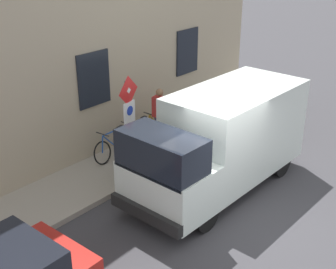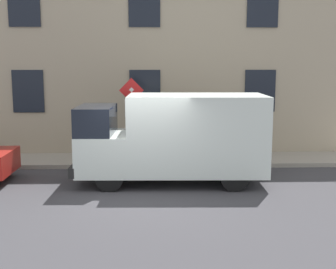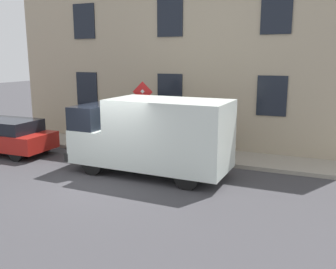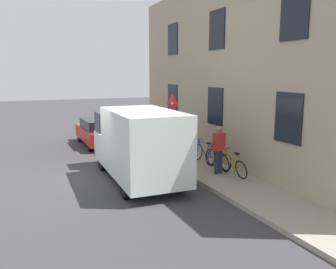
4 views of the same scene
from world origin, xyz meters
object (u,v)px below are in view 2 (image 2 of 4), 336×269
(pedestrian, at_px, (195,131))
(sign_post_stacked, at_px, (132,109))
(litter_bin, at_px, (139,149))
(delivery_van, at_px, (175,136))
(bicycle_purple, at_px, (177,145))
(bicycle_orange, at_px, (205,145))
(bicycle_blue, at_px, (150,145))

(pedestrian, bearing_deg, sign_post_stacked, -172.36)
(litter_bin, bearing_deg, sign_post_stacked, 123.99)
(delivery_van, bearing_deg, bicycle_purple, -92.57)
(sign_post_stacked, distance_m, pedestrian, 2.43)
(delivery_van, relative_size, bicycle_orange, 3.14)
(bicycle_purple, height_order, litter_bin, litter_bin)
(sign_post_stacked, xyz_separation_m, bicycle_purple, (1.17, -1.53, -1.41))
(bicycle_blue, height_order, litter_bin, litter_bin)
(pedestrian, relative_size, litter_bin, 1.91)
(pedestrian, bearing_deg, bicycle_orange, 27.85)
(bicycle_blue, height_order, pedestrian, pedestrian)
(bicycle_blue, bearing_deg, bicycle_purple, 174.90)
(bicycle_blue, distance_m, pedestrian, 1.69)
(sign_post_stacked, height_order, bicycle_orange, sign_post_stacked)
(delivery_van, bearing_deg, bicycle_blue, -74.83)
(delivery_van, distance_m, litter_bin, 2.45)
(bicycle_orange, height_order, bicycle_blue, same)
(bicycle_orange, height_order, litter_bin, litter_bin)
(delivery_van, xyz_separation_m, bicycle_orange, (3.09, -1.19, -0.82))
(sign_post_stacked, bearing_deg, bicycle_orange, -64.84)
(bicycle_orange, distance_m, bicycle_blue, 1.94)
(sign_post_stacked, height_order, bicycle_purple, sign_post_stacked)
(bicycle_blue, bearing_deg, pedestrian, 162.79)
(delivery_van, relative_size, bicycle_purple, 3.14)
(sign_post_stacked, height_order, pedestrian, sign_post_stacked)
(bicycle_blue, xyz_separation_m, pedestrian, (-0.33, -1.56, 0.56))
(bicycle_purple, xyz_separation_m, pedestrian, (-0.34, -0.59, 0.56))
(bicycle_orange, xyz_separation_m, bicycle_blue, (-0.00, 1.94, 0.00))
(sign_post_stacked, distance_m, bicycle_orange, 3.09)
(bicycle_purple, distance_m, bicycle_blue, 0.97)
(delivery_van, bearing_deg, sign_post_stacked, -54.18)
(bicycle_orange, xyz_separation_m, pedestrian, (-0.34, 0.38, 0.56))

